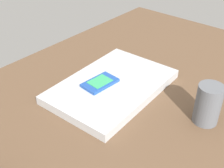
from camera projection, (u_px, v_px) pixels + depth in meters
The scene contains 4 objects.
desk_surface at pixel (130, 96), 83.81cm from camera, with size 120.00×80.00×3.00cm, color brown.
laptop_closed at pixel (112, 86), 83.01cm from camera, with size 35.41×23.62×2.47cm, color #B7BABC.
cell_phone_on_laptop at pixel (100, 83), 81.48cm from camera, with size 10.30×6.70×0.97cm.
pen_cup at pixel (208, 104), 69.67cm from camera, with size 6.17×6.17×10.34cm, color #595B60.
Camera 1 is at (55.09, 39.62, 51.08)cm, focal length 46.63 mm.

